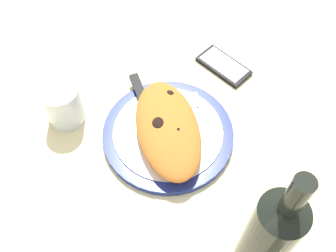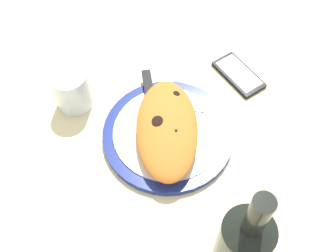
{
  "view_description": "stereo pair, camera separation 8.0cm",
  "coord_description": "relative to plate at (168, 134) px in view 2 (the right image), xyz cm",
  "views": [
    {
      "loc": [
        -43.78,
        -1.85,
        70.92
      ],
      "look_at": [
        0.0,
        0.0,
        3.84
      ],
      "focal_mm": 42.31,
      "sensor_mm": 36.0,
      "label": 1
    },
    {
      "loc": [
        -42.72,
        -9.78,
        70.92
      ],
      "look_at": [
        0.0,
        0.0,
        3.84
      ],
      "focal_mm": 42.31,
      "sensor_mm": 36.0,
      "label": 2
    }
  ],
  "objects": [
    {
      "name": "ground_plane",
      "position": [
        0.0,
        0.0,
        -2.38
      ],
      "size": [
        150.0,
        150.0,
        3.0
      ],
      "primitive_type": "cube",
      "color": "beige"
    },
    {
      "name": "plate",
      "position": [
        0.0,
        0.0,
        0.0
      ],
      "size": [
        27.26,
        27.26,
        1.84
      ],
      "color": "navy",
      "rests_on": "ground_plane"
    },
    {
      "name": "calzone",
      "position": [
        -0.81,
        0.36,
        3.27
      ],
      "size": [
        26.65,
        18.22,
        4.73
      ],
      "color": "orange",
      "rests_on": "plate"
    },
    {
      "name": "fork",
      "position": [
        3.79,
        -5.57,
        1.16
      ],
      "size": [
        16.03,
        2.98,
        0.4
      ],
      "color": "silver",
      "rests_on": "plate"
    },
    {
      "name": "knife",
      "position": [
        6.71,
        5.42,
        1.46
      ],
      "size": [
        22.09,
        10.31,
        1.2
      ],
      "color": "silver",
      "rests_on": "plate"
    },
    {
      "name": "smartphone",
      "position": [
        19.68,
        -12.33,
        -0.32
      ],
      "size": [
        13.0,
        13.39,
        1.16
      ],
      "color": "black",
      "rests_on": "ground_plane"
    },
    {
      "name": "water_glass",
      "position": [
        3.94,
        21.94,
        3.2
      ],
      "size": [
        7.83,
        7.83,
        9.27
      ],
      "color": "silver",
      "rests_on": "ground_plane"
    },
    {
      "name": "wine_bottle",
      "position": [
        -24.5,
        -16.27,
        11.57
      ],
      "size": [
        7.3,
        7.3,
        31.04
      ],
      "color": "black",
      "rests_on": "ground_plane"
    }
  ]
}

